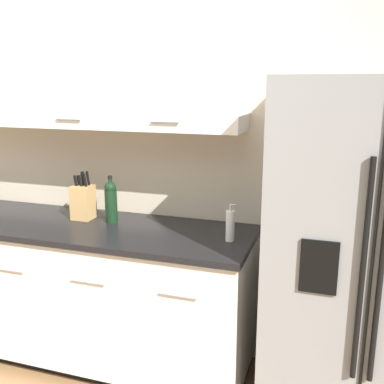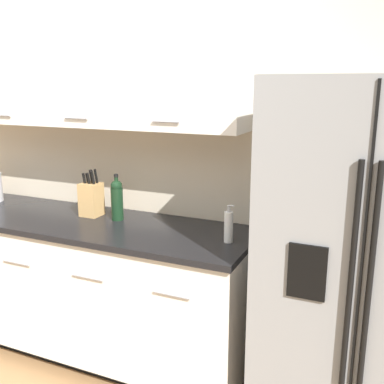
{
  "view_description": "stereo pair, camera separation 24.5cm",
  "coord_description": "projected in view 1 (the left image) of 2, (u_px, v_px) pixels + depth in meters",
  "views": [
    {
      "loc": [
        1.58,
        -1.4,
        1.75
      ],
      "look_at": [
        0.84,
        0.87,
        1.17
      ],
      "focal_mm": 42.0,
      "sensor_mm": 36.0,
      "label": 1
    },
    {
      "loc": [
        1.81,
        -1.31,
        1.75
      ],
      "look_at": [
        0.84,
        0.87,
        1.17
      ],
      "focal_mm": 42.0,
      "sensor_mm": 36.0,
      "label": 2
    }
  ],
  "objects": [
    {
      "name": "wall_back",
      "position": [
        86.0,
        127.0,
        2.9
      ],
      "size": [
        10.0,
        0.39,
        2.6
      ],
      "color": "beige",
      "rests_on": "ground_plane"
    },
    {
      "name": "knife_block",
      "position": [
        83.0,
        201.0,
        2.8
      ],
      "size": [
        0.12,
        0.12,
        0.3
      ],
      "color": "tan",
      "rests_on": "counter_unit"
    },
    {
      "name": "soap_dispenser",
      "position": [
        230.0,
        225.0,
        2.41
      ],
      "size": [
        0.05,
        0.05,
        0.21
      ],
      "color": "white",
      "rests_on": "counter_unit"
    },
    {
      "name": "wine_bottle",
      "position": [
        111.0,
        201.0,
        2.73
      ],
      "size": [
        0.08,
        0.08,
        0.29
      ],
      "color": "black",
      "rests_on": "counter_unit"
    },
    {
      "name": "refrigerator",
      "position": [
        365.0,
        262.0,
        2.21
      ],
      "size": [
        0.93,
        0.73,
        1.78
      ],
      "color": "gray",
      "rests_on": "ground_plane"
    },
    {
      "name": "counter_unit",
      "position": [
        81.0,
        290.0,
        2.85
      ],
      "size": [
        2.18,
        0.64,
        0.92
      ],
      "color": "black",
      "rests_on": "ground_plane"
    }
  ]
}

